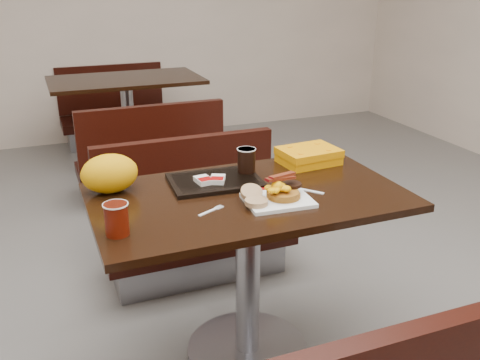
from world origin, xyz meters
name	(u,v)px	position (x,y,z in m)	size (l,w,h in m)	color
floor	(247,352)	(0.00, 0.00, 0.00)	(6.00, 7.00, 0.01)	slate
table_near	(248,278)	(0.00, 0.00, 0.38)	(1.20, 0.70, 0.75)	black
bench_near_n	(197,214)	(0.00, 0.70, 0.36)	(1.00, 0.46, 0.72)	black
table_far	(129,123)	(0.00, 2.60, 0.38)	(1.20, 0.70, 0.75)	black
bench_far_s	(147,149)	(0.00, 1.90, 0.36)	(1.00, 0.46, 0.72)	black
bench_far_n	(115,107)	(0.00, 3.30, 0.36)	(1.00, 0.46, 0.72)	black
platter	(278,200)	(0.07, -0.12, 0.76)	(0.24, 0.19, 0.01)	white
pancake_stack	(284,194)	(0.10, -0.11, 0.78)	(0.13, 0.13, 0.03)	#A9701C
sausage_patty	(292,185)	(0.15, -0.08, 0.80)	(0.07, 0.07, 0.01)	black
scrambled_eggs	(277,187)	(0.07, -0.12, 0.81)	(0.08, 0.07, 0.04)	#FFB405
bacon_strips	(281,178)	(0.09, -0.10, 0.84)	(0.14, 0.06, 0.01)	#4E050B
muffin_bottom	(256,202)	(-0.02, -0.14, 0.77)	(0.08, 0.08, 0.02)	tan
muffin_top	(251,192)	(-0.02, -0.07, 0.79)	(0.08, 0.08, 0.02)	tan
coffee_cup_near	(117,219)	(-0.53, -0.16, 0.80)	(0.08, 0.08, 0.11)	maroon
fork	(208,212)	(-0.20, -0.11, 0.75)	(0.12, 0.02, 0.00)	white
knife	(303,190)	(0.22, -0.05, 0.75)	(0.17, 0.01, 0.00)	white
condiment_ketchup	(260,190)	(0.05, 0.01, 0.75)	(0.04, 0.03, 0.01)	#8C0504
tray	(215,181)	(-0.08, 0.15, 0.76)	(0.36, 0.26, 0.02)	black
hashbrown_sleeve_left	(204,180)	(-0.14, 0.13, 0.78)	(0.06, 0.08, 0.02)	silver
hashbrown_sleeve_right	(218,179)	(-0.08, 0.12, 0.78)	(0.06, 0.08, 0.02)	silver
coffee_cup_far	(246,160)	(0.07, 0.19, 0.82)	(0.07, 0.07, 0.10)	black
clamshell	(309,156)	(0.39, 0.23, 0.78)	(0.25, 0.19, 0.07)	orange
paper_bag	(109,173)	(-0.49, 0.21, 0.83)	(0.22, 0.16, 0.15)	#FF9D08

